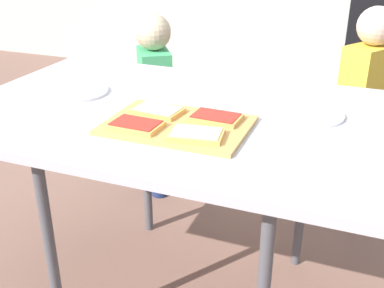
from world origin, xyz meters
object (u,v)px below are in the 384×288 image
object	(u,v)px
pizza_slice_far_right	(216,117)
child_left	(155,95)
plate_white_left	(75,92)
pizza_slice_near_right	(196,134)
pizza_slice_near_left	(136,125)
dining_table	(190,126)
cutting_board	(177,125)
plate_white_right	(307,114)
pizza_slice_far_left	(158,110)
child_right	(364,104)

from	to	relation	value
pizza_slice_far_right	child_left	size ratio (longest dim) A/B	0.16
plate_white_left	child_left	size ratio (longest dim) A/B	0.25
pizza_slice_near_right	pizza_slice_near_left	bearing A→B (deg)	179.98
dining_table	cutting_board	world-z (taller)	cutting_board
dining_table	plate_white_right	distance (m)	0.37
pizza_slice_far_right	plate_white_left	bearing A→B (deg)	170.43
pizza_slice_far_left	pizza_slice_far_right	xyz separation A→B (m)	(0.19, 0.01, 0.00)
dining_table	pizza_slice_near_right	world-z (taller)	pizza_slice_near_right
pizza_slice_near_right	child_left	distance (m)	1.10
pizza_slice_far_right	dining_table	bearing A→B (deg)	147.54
pizza_slice_near_left	child_left	world-z (taller)	child_left
cutting_board	child_right	world-z (taller)	child_right
pizza_slice_near_left	child_right	world-z (taller)	child_right
plate_white_left	pizza_slice_far_right	bearing A→B (deg)	-9.57
pizza_slice_far_left	dining_table	bearing A→B (deg)	45.80
pizza_slice_far_right	child_right	world-z (taller)	child_right
dining_table	pizza_slice_far_left	bearing A→B (deg)	-134.20
dining_table	child_right	bearing A→B (deg)	58.30
plate_white_left	plate_white_right	size ratio (longest dim) A/B	1.00
cutting_board	child_left	world-z (taller)	child_left
dining_table	cutting_board	xyz separation A→B (m)	(0.01, -0.13, 0.06)
pizza_slice_near_right	plate_white_right	distance (m)	0.40
plate_white_left	child_right	size ratio (longest dim) A/B	0.23
plate_white_left	child_left	xyz separation A→B (m)	(-0.02, 0.68, -0.23)
pizza_slice_far_left	child_left	world-z (taller)	child_left
pizza_slice_near_right	plate_white_left	distance (m)	0.59
pizza_slice_far_left	plate_white_left	distance (m)	0.38
pizza_slice_far_right	pizza_slice_near_left	bearing A→B (deg)	-144.71
plate_white_right	pizza_slice_near_left	bearing A→B (deg)	-145.00
pizza_slice_near_right	pizza_slice_near_left	xyz separation A→B (m)	(-0.19, 0.00, 0.00)
pizza_slice_far_left	cutting_board	bearing A→B (deg)	-31.96
child_left	child_right	size ratio (longest dim) A/B	0.93
pizza_slice_far_right	pizza_slice_near_right	bearing A→B (deg)	-94.01
plate_white_left	pizza_slice_near_right	bearing A→B (deg)	-22.98
cutting_board	pizza_slice_near_right	xyz separation A→B (m)	(0.09, -0.07, 0.01)
cutting_board	plate_white_left	bearing A→B (deg)	160.95
cutting_board	child_left	distance (m)	0.99
plate_white_right	child_right	xyz separation A→B (m)	(0.16, 0.73, -0.19)
plate_white_right	pizza_slice_far_right	bearing A→B (deg)	-145.23
pizza_slice_far_right	plate_white_right	size ratio (longest dim) A/B	0.66
dining_table	child_right	world-z (taller)	child_right
pizza_slice_near_right	child_right	bearing A→B (deg)	68.26
dining_table	pizza_slice_near_right	xyz separation A→B (m)	(0.10, -0.21, 0.07)
dining_table	plate_white_right	size ratio (longest dim) A/B	6.57
cutting_board	pizza_slice_near_left	xyz separation A→B (m)	(-0.10, -0.07, 0.01)
pizza_slice_near_left	dining_table	bearing A→B (deg)	67.50
dining_table	plate_white_left	distance (m)	0.45
plate_white_right	child_left	size ratio (longest dim) A/B	0.25
dining_table	child_left	bearing A→B (deg)	123.46
pizza_slice_near_right	child_right	size ratio (longest dim) A/B	0.16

